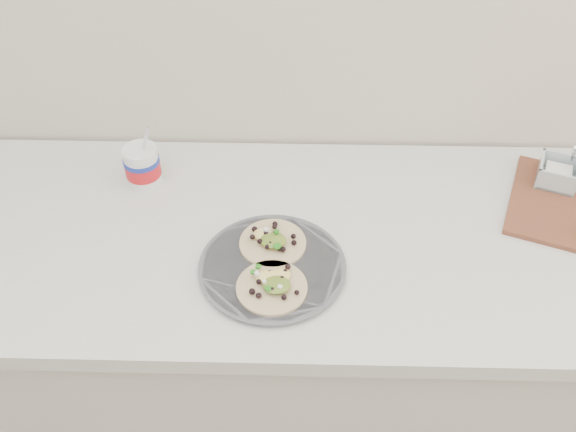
{
  "coord_description": "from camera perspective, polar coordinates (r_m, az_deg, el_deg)",
  "views": [
    {
      "loc": [
        0.2,
        0.42,
        1.89
      ],
      "look_at": [
        0.18,
        1.41,
        0.96
      ],
      "focal_mm": 40.0,
      "sensor_mm": 36.0,
      "label": 1
    }
  ],
  "objects": [
    {
      "name": "counter",
      "position": [
        1.77,
        -5.96,
        -11.45
      ],
      "size": [
        2.44,
        0.66,
        0.9
      ],
      "color": "silver",
      "rests_on": "ground"
    },
    {
      "name": "taco_plate",
      "position": [
        1.32,
        -1.41,
        -4.31
      ],
      "size": [
        0.31,
        0.31,
        0.04
      ],
      "rotation": [
        0.0,
        0.0,
        -0.24
      ],
      "color": "#55565C",
      "rests_on": "counter"
    },
    {
      "name": "tub",
      "position": [
        1.53,
        -12.79,
        4.73
      ],
      "size": [
        0.08,
        0.08,
        0.19
      ],
      "rotation": [
        0.0,
        0.0,
        0.36
      ],
      "color": "white",
      "rests_on": "counter"
    }
  ]
}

